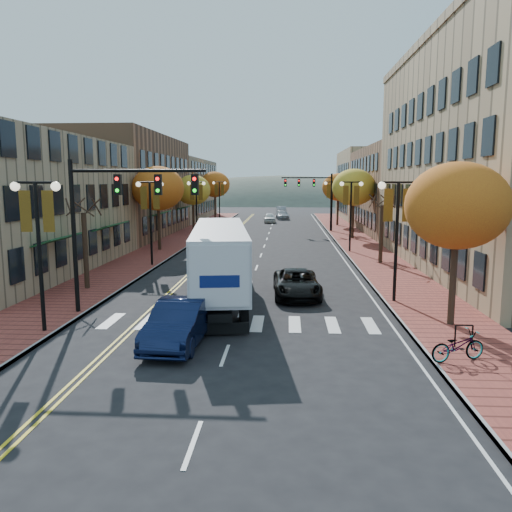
% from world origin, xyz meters
% --- Properties ---
extents(ground, '(200.00, 200.00, 0.00)m').
position_xyz_m(ground, '(0.00, 0.00, 0.00)').
color(ground, black).
rests_on(ground, ground).
extents(sidewalk_left, '(4.00, 85.00, 0.15)m').
position_xyz_m(sidewalk_left, '(-9.00, 32.50, 0.07)').
color(sidewalk_left, brown).
rests_on(sidewalk_left, ground).
extents(sidewalk_right, '(4.00, 85.00, 0.15)m').
position_xyz_m(sidewalk_right, '(9.00, 32.50, 0.07)').
color(sidewalk_right, brown).
rests_on(sidewalk_right, ground).
extents(building_left_mid, '(12.00, 24.00, 11.00)m').
position_xyz_m(building_left_mid, '(-17.00, 36.00, 5.50)').
color(building_left_mid, brown).
rests_on(building_left_mid, ground).
extents(building_left_far, '(12.00, 26.00, 9.50)m').
position_xyz_m(building_left_far, '(-17.00, 61.00, 4.75)').
color(building_left_far, '#9E8966').
rests_on(building_left_far, ground).
extents(building_right_mid, '(15.00, 24.00, 10.00)m').
position_xyz_m(building_right_mid, '(18.50, 42.00, 5.00)').
color(building_right_mid, brown).
rests_on(building_right_mid, ground).
extents(building_right_far, '(15.00, 20.00, 11.00)m').
position_xyz_m(building_right_far, '(18.50, 64.00, 5.50)').
color(building_right_far, '#9E8966').
rests_on(building_right_far, ground).
extents(tree_left_a, '(0.28, 0.28, 4.20)m').
position_xyz_m(tree_left_a, '(-9.00, 8.00, 2.25)').
color(tree_left_a, '#382619').
rests_on(tree_left_a, sidewalk_left).
extents(tree_left_b, '(4.48, 4.48, 7.21)m').
position_xyz_m(tree_left_b, '(-9.00, 24.00, 5.45)').
color(tree_left_b, '#382619').
rests_on(tree_left_b, sidewalk_left).
extents(tree_left_c, '(4.16, 4.16, 6.69)m').
position_xyz_m(tree_left_c, '(-9.00, 40.00, 5.05)').
color(tree_left_c, '#382619').
rests_on(tree_left_c, sidewalk_left).
extents(tree_left_d, '(4.61, 4.61, 7.42)m').
position_xyz_m(tree_left_d, '(-9.00, 58.00, 5.60)').
color(tree_left_d, '#382619').
rests_on(tree_left_d, sidewalk_left).
extents(tree_right_a, '(4.16, 4.16, 6.69)m').
position_xyz_m(tree_right_a, '(9.00, 2.00, 5.05)').
color(tree_right_a, '#382619').
rests_on(tree_right_a, sidewalk_right).
extents(tree_right_b, '(0.28, 0.28, 4.20)m').
position_xyz_m(tree_right_b, '(9.00, 18.00, 2.25)').
color(tree_right_b, '#382619').
rests_on(tree_right_b, sidewalk_right).
extents(tree_right_c, '(4.48, 4.48, 7.21)m').
position_xyz_m(tree_right_c, '(9.00, 34.00, 5.45)').
color(tree_right_c, '#382619').
rests_on(tree_right_c, sidewalk_right).
extents(tree_right_d, '(4.35, 4.35, 7.00)m').
position_xyz_m(tree_right_d, '(9.00, 50.00, 5.29)').
color(tree_right_d, '#382619').
rests_on(tree_right_d, sidewalk_right).
extents(lamp_left_a, '(1.96, 0.36, 6.05)m').
position_xyz_m(lamp_left_a, '(-7.50, 0.00, 4.29)').
color(lamp_left_a, black).
rests_on(lamp_left_a, ground).
extents(lamp_left_b, '(1.96, 0.36, 6.05)m').
position_xyz_m(lamp_left_b, '(-7.50, 16.00, 4.29)').
color(lamp_left_b, black).
rests_on(lamp_left_b, ground).
extents(lamp_left_c, '(1.96, 0.36, 6.05)m').
position_xyz_m(lamp_left_c, '(-7.50, 34.00, 4.29)').
color(lamp_left_c, black).
rests_on(lamp_left_c, ground).
extents(lamp_left_d, '(1.96, 0.36, 6.05)m').
position_xyz_m(lamp_left_d, '(-7.50, 52.00, 4.29)').
color(lamp_left_d, black).
rests_on(lamp_left_d, ground).
extents(lamp_right_a, '(1.96, 0.36, 6.05)m').
position_xyz_m(lamp_right_a, '(7.50, 6.00, 4.29)').
color(lamp_right_a, black).
rests_on(lamp_right_a, ground).
extents(lamp_right_b, '(1.96, 0.36, 6.05)m').
position_xyz_m(lamp_right_b, '(7.50, 24.00, 4.29)').
color(lamp_right_b, black).
rests_on(lamp_right_b, ground).
extents(lamp_right_c, '(1.96, 0.36, 6.05)m').
position_xyz_m(lamp_right_c, '(7.50, 42.00, 4.29)').
color(lamp_right_c, black).
rests_on(lamp_right_c, ground).
extents(traffic_mast_near, '(6.10, 0.35, 7.00)m').
position_xyz_m(traffic_mast_near, '(-5.48, 3.00, 4.92)').
color(traffic_mast_near, black).
rests_on(traffic_mast_near, ground).
extents(traffic_mast_far, '(6.10, 0.34, 7.00)m').
position_xyz_m(traffic_mast_far, '(5.48, 42.00, 4.92)').
color(traffic_mast_far, black).
rests_on(traffic_mast_far, ground).
extents(semi_truck, '(4.43, 15.40, 3.80)m').
position_xyz_m(semi_truck, '(-1.39, 7.14, 2.22)').
color(semi_truck, black).
rests_on(semi_truck, ground).
extents(navy_sedan, '(2.00, 5.07, 1.64)m').
position_xyz_m(navy_sedan, '(-1.84, -0.86, 0.82)').
color(navy_sedan, '#0C1533').
rests_on(navy_sedan, ground).
extents(black_suv, '(2.61, 5.23, 1.42)m').
position_xyz_m(black_suv, '(2.67, 7.22, 0.71)').
color(black_suv, black).
rests_on(black_suv, ground).
extents(car_far_white, '(1.95, 4.30, 1.43)m').
position_xyz_m(car_far_white, '(-0.50, 55.43, 0.72)').
color(car_far_white, white).
rests_on(car_far_white, ground).
extents(car_far_silver, '(2.39, 4.94, 1.39)m').
position_xyz_m(car_far_silver, '(1.36, 62.12, 0.69)').
color(car_far_silver, '#9B9CA2').
rests_on(car_far_silver, ground).
extents(car_far_oncoming, '(2.12, 5.03, 1.62)m').
position_xyz_m(car_far_oncoming, '(0.96, 72.72, 0.81)').
color(car_far_oncoming, '#95969C').
rests_on(car_far_oncoming, ground).
extents(bicycle, '(2.08, 1.29, 1.03)m').
position_xyz_m(bicycle, '(7.80, -2.47, 0.67)').
color(bicycle, gray).
rests_on(bicycle, sidewalk_right).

